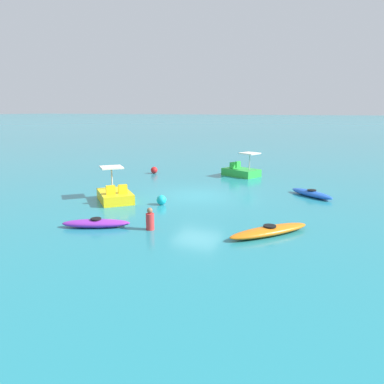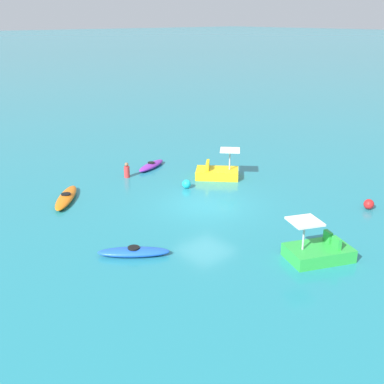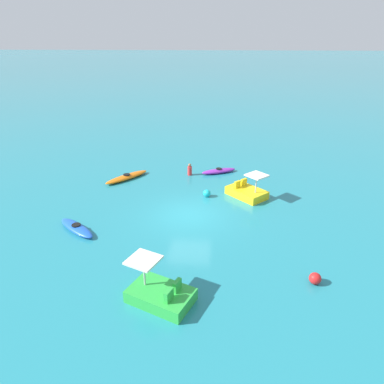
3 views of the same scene
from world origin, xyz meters
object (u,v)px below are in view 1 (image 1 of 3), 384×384
Objects in this scene: pedal_boat_yellow at (115,195)px; person_near_shore at (150,220)px; pedal_boat_green at (241,171)px; kayak_purple at (96,223)px; buoy_cyan at (161,200)px; buoy_red at (154,170)px; kayak_orange at (269,231)px; kayak_blue at (312,194)px.

pedal_boat_yellow is 3.14× the size of person_near_shore.
pedal_boat_green is 10.47m from pedal_boat_yellow.
kayak_purple is 0.98× the size of pedal_boat_yellow.
person_near_shore is (3.65, 1.43, 0.15)m from buoy_cyan.
buoy_red is (1.53, -6.10, -0.09)m from pedal_boat_green.
buoy_red is at bearing -134.46° from kayak_orange.
buoy_cyan is at bearing 31.04° from buoy_red.
kayak_blue is 7.05m from pedal_boat_green.
pedal_boat_green reaches higher than kayak_blue.
pedal_boat_yellow is at bearing -83.83° from buoy_cyan.
pedal_boat_green is (-4.73, -5.23, 0.17)m from kayak_blue.
kayak_blue is 0.95× the size of pedal_boat_green.
buoy_red is (-12.17, -4.09, 0.08)m from kayak_purple.
buoy_cyan is 0.54× the size of person_near_shore.
buoy_red reaches higher than buoy_cyan.
buoy_red is at bearing -75.89° from pedal_boat_green.
buoy_red is (-10.40, -10.59, 0.08)m from kayak_orange.
pedal_boat_green is 1.01× the size of pedal_boat_yellow.
kayak_blue is at bearing 74.27° from buoy_red.
pedal_boat_green is at bearing 158.55° from pedal_boat_yellow.
kayak_blue is 5.52× the size of buoy_cyan.
pedal_boat_yellow is at bearing 15.43° from buoy_red.
buoy_cyan is at bearing -7.91° from pedal_boat_green.
kayak_purple is 12.84m from buoy_red.
person_near_shore is (13.12, 0.11, 0.05)m from pedal_boat_green.
person_near_shore is (1.19, -4.38, 0.22)m from kayak_orange.
kayak_blue is at bearing 125.96° from buoy_cyan.
pedal_boat_yellow is (-2.18, -8.33, 0.17)m from kayak_orange.
person_near_shore is at bearing -74.76° from kayak_orange.
kayak_blue is 3.00× the size of person_near_shore.
pedal_boat_yellow reaches higher than buoy_cyan.
buoy_cyan is (9.48, -1.32, -0.10)m from pedal_boat_green.
buoy_red reaches higher than kayak_purple.
kayak_blue is 0.98× the size of kayak_purple.
person_near_shore reaches higher than buoy_cyan.
kayak_blue is 11.53m from kayak_purple.
kayak_orange is at bearing -5.84° from kayak_blue.
pedal_boat_green is (-11.93, -4.50, 0.17)m from kayak_orange.
kayak_purple is (8.97, -7.24, -0.00)m from kayak_blue.
kayak_orange is at bearing 20.65° from pedal_boat_green.
kayak_purple is 5.64× the size of buoy_cyan.
buoy_red is (-8.21, -2.27, -0.09)m from pedal_boat_yellow.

